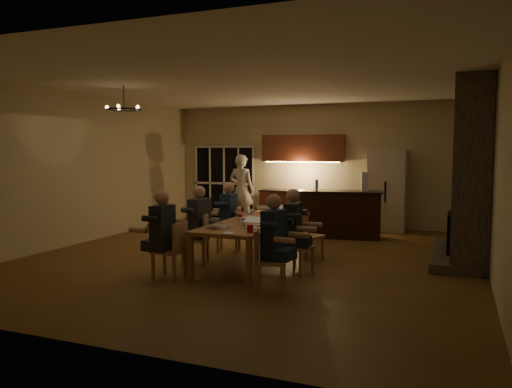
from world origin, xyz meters
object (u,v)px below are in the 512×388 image
object	(u,v)px
person_left_near	(163,235)
laptop_e	(265,207)
laptop_f	(287,208)
mug_back	(253,212)
chair_left_far	(229,230)
laptop_c	(248,213)
bar_island	(340,214)
chair_right_near	(271,261)
bar_blender	(364,182)
chair_right_mid	(297,246)
redcup_near	(250,229)
bar_bottle	(317,185)
dining_table	(256,241)
can_cola	(274,208)
chair_left_mid	(195,239)
refrigerator	(387,191)
can_silver	(243,222)
laptop_a	(219,221)
person_right_near	(274,242)
redcup_mid	(240,214)
plate_near	(264,225)
plate_left	(220,226)
chandelier	(124,110)
person_left_far	(229,217)
mug_front	(240,221)
laptop_d	(271,215)
laptop_b	(252,221)
mug_mid	(271,215)
plate_far	(291,216)
chair_left_near	(169,250)
redcup_far	(286,209)
standing_person	(241,190)
person_left_mid	(200,225)
chair_right_far	(309,235)
person_right_mid	(293,231)

from	to	relation	value
person_left_near	laptop_e	xyz separation A→B (m)	(0.65, 2.77, 0.17)
laptop_f	mug_back	xyz separation A→B (m)	(-0.61, -0.31, -0.06)
chair_left_far	laptop_c	bearing A→B (deg)	35.68
bar_island	chair_right_near	xyz separation A→B (m)	(0.03, -4.73, -0.10)
mug_back	bar_blender	distance (m)	2.96
bar_island	chair_left_far	world-z (taller)	bar_island
chair_right_mid	laptop_c	bearing A→B (deg)	78.47
redcup_near	bar_bottle	distance (m)	4.32
dining_table	can_cola	distance (m)	1.54
chair_left_mid	can_cola	xyz separation A→B (m)	(0.74, 2.02, 0.37)
refrigerator	can_silver	world-z (taller)	refrigerator
laptop_a	person_right_near	bearing A→B (deg)	-166.64
redcup_mid	person_left_near	bearing A→B (deg)	-102.80
can_silver	can_cola	distance (m)	2.11
can_cola	laptop_e	bearing A→B (deg)	-102.19
plate_near	plate_left	distance (m)	0.74
chandelier	laptop_f	distance (m)	3.62
mug_back	bar_bottle	world-z (taller)	bar_bottle
person_left_far	can_silver	size ratio (longest dim) A/B	11.50
mug_front	can_cola	world-z (taller)	can_cola
chair_right_near	laptop_d	size ratio (longest dim) A/B	2.78
chair_left_mid	laptop_b	distance (m)	1.30
mug_front	mug_mid	distance (m)	0.99
chandelier	laptop_c	distance (m)	3.00
can_silver	plate_near	distance (m)	0.35
mug_mid	plate_left	world-z (taller)	mug_mid
laptop_c	plate_far	bearing A→B (deg)	-122.56
chair_left_near	redcup_far	distance (m)	3.10
laptop_e	plate_near	xyz separation A→B (m)	(0.61, -1.65, -0.10)
chair_right_near	chair_right_mid	world-z (taller)	same
standing_person	redcup_near	distance (m)	5.72
person_left_mid	can_cola	bearing A→B (deg)	168.41
laptop_f	plate_far	distance (m)	0.43
person_left_near	bar_bottle	size ratio (longest dim) A/B	5.75
chair_right_near	bar_bottle	size ratio (longest dim) A/B	3.71
person_right_near	redcup_near	distance (m)	0.57
laptop_c	laptop_f	world-z (taller)	same
chair_right_far	can_cola	world-z (taller)	chair_right_far
bar_island	chair_right_mid	distance (m)	3.57
laptop_d	plate_far	size ratio (longest dim) A/B	1.44
laptop_f	bar_blender	bearing A→B (deg)	38.41
laptop_b	can_silver	distance (m)	0.33
chair_right_far	laptop_d	xyz separation A→B (m)	(-0.54, -0.56, 0.42)
refrigerator	bar_bottle	size ratio (longest dim) A/B	8.33
refrigerator	redcup_mid	xyz separation A→B (m)	(-2.17, -4.12, -0.19)
mug_front	redcup_far	bearing A→B (deg)	83.87
person_left_near	laptop_c	world-z (taller)	person_left_near
person_left_far	can_silver	xyz separation A→B (m)	(0.86, -1.27, 0.12)
person_right_mid	redcup_mid	bearing A→B (deg)	52.47
chair_right_near	laptop_f	bearing A→B (deg)	-3.70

